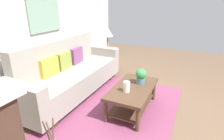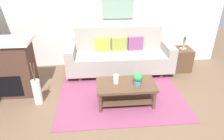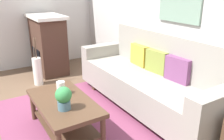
{
  "view_description": "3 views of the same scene",
  "coord_description": "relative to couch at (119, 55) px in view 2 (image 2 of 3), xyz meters",
  "views": [
    {
      "loc": [
        -2.48,
        -0.52,
        1.74
      ],
      "look_at": [
        0.26,
        0.78,
        0.58
      ],
      "focal_mm": 28.98,
      "sensor_mm": 36.0,
      "label": 1
    },
    {
      "loc": [
        -0.49,
        -2.91,
        2.44
      ],
      "look_at": [
        -0.16,
        0.79,
        0.47
      ],
      "focal_mm": 32.99,
      "sensor_mm": 36.0,
      "label": 2
    },
    {
      "loc": [
        2.48,
        -0.54,
        1.71
      ],
      "look_at": [
        -0.07,
        1.06,
        0.63
      ],
      "focal_mm": 38.17,
      "sensor_mm": 36.0,
      "label": 3
    }
  ],
  "objects": [
    {
      "name": "couch",
      "position": [
        0.0,
        0.0,
        0.0
      ],
      "size": [
        2.49,
        0.84,
        1.08
      ],
      "color": "gray",
      "rests_on": "ground_plane"
    },
    {
      "name": "area_rug",
      "position": [
        -0.09,
        -1.09,
        -0.43
      ],
      "size": [
        2.49,
        1.79,
        0.01
      ],
      "primitive_type": "cube",
      "color": "#843D5B",
      "rests_on": "ground_plane"
    },
    {
      "name": "throw_pillow_mustard",
      "position": [
        -0.4,
        0.12,
        0.25
      ],
      "size": [
        0.37,
        0.14,
        0.32
      ],
      "primitive_type": "cube",
      "rotation": [
        0.0,
        0.0,
        -0.06
      ],
      "color": "gold",
      "rests_on": "couch"
    },
    {
      "name": "floor_vase_branch_a",
      "position": [
        -1.68,
        -1.15,
        0.24
      ],
      "size": [
        0.04,
        0.03,
        0.36
      ],
      "primitive_type": "cylinder",
      "rotation": [
        0.04,
        0.09,
        0.0
      ],
      "color": "brown",
      "rests_on": "floor_vase"
    },
    {
      "name": "side_table",
      "position": [
        1.54,
        -0.04,
        -0.15
      ],
      "size": [
        0.44,
        0.44,
        0.56
      ],
      "primitive_type": "cube",
      "color": "#513826",
      "rests_on": "ground_plane"
    },
    {
      "name": "tabletop_vase",
      "position": [
        -0.21,
        -1.25,
        0.08
      ],
      "size": [
        0.1,
        0.1,
        0.16
      ],
      "primitive_type": "cylinder",
      "color": "white",
      "rests_on": "coffee_table"
    },
    {
      "name": "ground_plane",
      "position": [
        -0.09,
        -1.59,
        -0.43
      ],
      "size": [
        9.47,
        9.47,
        0.0
      ],
      "primitive_type": "plane",
      "color": "brown"
    },
    {
      "name": "framed_painting",
      "position": [
        -0.0,
        0.46,
        1.13
      ],
      "size": [
        0.75,
        0.03,
        0.7
      ],
      "primitive_type": "cube",
      "color": "gray"
    },
    {
      "name": "floor_vase_branch_c",
      "position": [
        -1.71,
        -1.16,
        0.24
      ],
      "size": [
        0.05,
        0.05,
        0.36
      ],
      "primitive_type": "cylinder",
      "rotation": [
        -0.11,
        -0.1,
        0.0
      ],
      "color": "brown",
      "rests_on": "floor_vase"
    },
    {
      "name": "throw_pillow_plum",
      "position": [
        0.4,
        0.12,
        0.25
      ],
      "size": [
        0.37,
        0.15,
        0.32
      ],
      "primitive_type": "cube",
      "rotation": [
        0.0,
        0.0,
        0.08
      ],
      "color": "#7A4270",
      "rests_on": "couch"
    },
    {
      "name": "coffee_table",
      "position": [
        -0.03,
        -1.29,
        -0.12
      ],
      "size": [
        1.1,
        0.6,
        0.43
      ],
      "color": "#513826",
      "rests_on": "ground_plane"
    },
    {
      "name": "wall_back",
      "position": [
        -0.09,
        0.53,
        0.92
      ],
      "size": [
        5.47,
        0.1,
        2.7
      ],
      "primitive_type": "cube",
      "color": "silver",
      "rests_on": "ground_plane"
    },
    {
      "name": "table_lamp",
      "position": [
        1.54,
        -0.04,
        0.56
      ],
      "size": [
        0.28,
        0.28,
        0.57
      ],
      "color": "gray",
      "rests_on": "side_table"
    },
    {
      "name": "potted_plant_tabletop",
      "position": [
        0.17,
        -1.35,
        0.14
      ],
      "size": [
        0.18,
        0.18,
        0.26
      ],
      "color": "slate",
      "rests_on": "coffee_table"
    },
    {
      "name": "throw_pillow_olive",
      "position": [
        -0.0,
        0.12,
        0.25
      ],
      "size": [
        0.37,
        0.15,
        0.32
      ],
      "primitive_type": "cube",
      "rotation": [
        0.0,
        0.0,
        0.09
      ],
      "color": "olive",
      "rests_on": "couch"
    },
    {
      "name": "floor_vase_branch_b",
      "position": [
        -1.71,
        -1.13,
        0.24
      ],
      "size": [
        0.05,
        0.05,
        0.36
      ],
      "primitive_type": "cylinder",
      "rotation": [
        -0.12,
        -0.11,
        0.0
      ],
      "color": "brown",
      "rests_on": "floor_vase"
    },
    {
      "name": "floor_vase",
      "position": [
        -1.7,
        -1.15,
        -0.18
      ],
      "size": [
        0.16,
        0.16,
        0.5
      ],
      "primitive_type": "cylinder",
      "color": "white",
      "rests_on": "ground_plane"
    },
    {
      "name": "fireplace",
      "position": [
        -2.27,
        -0.74,
        0.15
      ],
      "size": [
        1.02,
        0.58,
        1.16
      ],
      "color": "#472D23",
      "rests_on": "ground_plane"
    }
  ]
}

